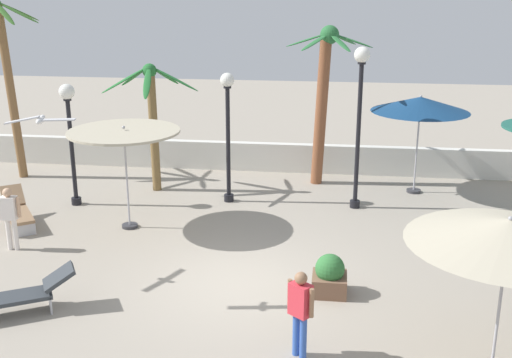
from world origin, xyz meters
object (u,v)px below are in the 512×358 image
Objects in this scene: palm_tree_1 at (6,66)px; lounge_chair_0 at (17,210)px; seagull_1 at (40,120)px; planter at (330,276)px; patio_umbrella_2 at (124,135)px; patio_umbrella_3 at (420,105)px; palm_tree_0 at (152,110)px; lamp_post_2 at (360,102)px; guest_0 at (10,213)px; lamp_post_0 at (70,124)px; lamp_post_1 at (228,120)px; lounge_chair_1 at (26,293)px; guest_1 at (300,307)px; patio_umbrella_0 at (509,232)px; palm_tree_2 at (324,88)px.

lounge_chair_0 is at bearing -63.04° from palm_tree_1.
seagull_1 reaches higher than planter.
palm_tree_1 is at bearing 142.32° from patio_umbrella_2.
palm_tree_0 reaches higher than patio_umbrella_3.
guest_0 is at bearing -153.91° from lamp_post_2.
palm_tree_1 is 3.04× the size of lounge_chair_0.
lamp_post_1 is at bearing 10.79° from lamp_post_0.
lamp_post_1 is 7.63m from lounge_chair_1.
patio_umbrella_3 is 7.58m from planter.
lamp_post_2 is 8.68m from seagull_1.
seagull_1 is at bearing 48.96° from lounge_chair_1.
guest_1 is (4.71, -5.34, -1.51)m from patio_umbrella_2.
palm_tree_0 reaches higher than lamp_post_1.
lamp_post_2 is at bearing 15.55° from lounge_chair_0.
seagull_1 is (-2.36, -6.35, 1.30)m from lamp_post_1.
guest_1 is at bearing -9.12° from lounge_chair_1.
lounge_chair_0 is (2.05, -4.04, -3.18)m from palm_tree_1.
lounge_chair_1 is 1.21× the size of guest_1.
lamp_post_0 is at bearing 134.61° from guest_1.
planter is (-2.68, 2.37, -2.06)m from patio_umbrella_0.
patio_umbrella_3 is 1.87× the size of guest_1.
planter is (5.74, 1.51, -0.02)m from lounge_chair_1.
lamp_post_1 is (4.26, 0.81, 0.04)m from lamp_post_0.
guest_1 is 1.23× the size of seagull_1.
palm_tree_2 reaches higher than patio_umbrella_3.
patio_umbrella_2 is 7.28m from guest_1.
seagull_1 is at bearing -54.08° from lounge_chair_0.
patio_umbrella_0 is at bearing -72.55° from palm_tree_2.
patio_umbrella_0 is 0.85× the size of lamp_post_1.
patio_umbrella_3 is (-0.26, 9.18, 0.22)m from patio_umbrella_0.
lamp_post_1 is (2.38, -0.76, -0.09)m from palm_tree_0.
patio_umbrella_2 is 3.59m from lounge_chair_0.
lounge_chair_0 is at bearing 160.93° from planter.
guest_0 is at bearing -67.04° from lounge_chair_0.
lamp_post_0 is at bearing -166.53° from patio_umbrella_3.
palm_tree_0 reaches higher than patio_umbrella_2.
palm_tree_2 is 2.36m from lamp_post_2.
lamp_post_1 reaches higher than guest_0.
patio_umbrella_0 is 2.45× the size of seagull_1.
guest_1 is (9.70, -9.20, -2.63)m from palm_tree_1.
palm_tree_0 reaches higher than guest_0.
palm_tree_2 is 10.70m from lounge_chair_1.
patio_umbrella_2 is at bearing -86.73° from palm_tree_0.
palm_tree_2 is 9.78m from seagull_1.
patio_umbrella_0 is at bearing -74.91° from lamp_post_2.
lounge_chair_1 is (-8.17, -8.32, -2.27)m from patio_umbrella_3.
palm_tree_2 reaches higher than guest_1.
lamp_post_1 reaches higher than patio_umbrella_3.
palm_tree_0 is 5.47m from guest_0.
palm_tree_1 reaches higher than lamp_post_1.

